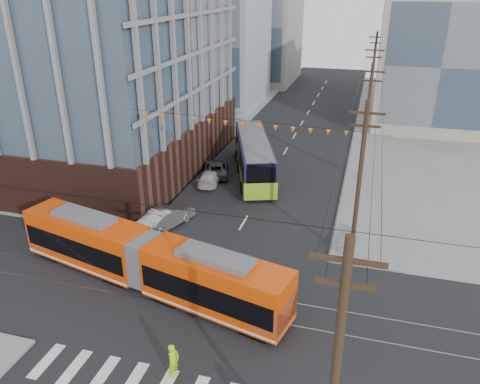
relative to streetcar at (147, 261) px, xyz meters
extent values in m
plane|color=slate|center=(3.50, -4.30, -1.82)|extent=(160.00, 160.00, 0.00)
cube|color=#381E16|center=(-18.50, 18.70, 12.48)|extent=(30.00, 25.00, 28.60)
cube|color=#8C99A5|center=(-13.50, 47.70, 7.18)|extent=(18.00, 16.00, 18.00)
cube|color=gray|center=(19.50, 43.70, 6.18)|extent=(14.00, 14.00, 16.00)
cube|color=gray|center=(-10.50, 67.70, 8.18)|extent=(16.00, 18.00, 20.00)
cube|color=#8C99A5|center=(21.50, 63.70, 5.18)|extent=(16.00, 16.00, 14.00)
cylinder|color=black|center=(12.00, 51.70, 3.68)|extent=(0.30, 0.30, 11.00)
imported|color=#949598|center=(-2.07, 7.55, -1.01)|extent=(3.25, 5.21, 1.62)
imported|color=silver|center=(-1.66, 16.51, -1.20)|extent=(2.21, 4.43, 1.24)
imported|color=#3E444A|center=(-1.78, 18.77, -1.12)|extent=(3.72, 5.51, 1.40)
imported|color=#B2FF07|center=(4.48, -6.46, -0.88)|extent=(0.59, 0.77, 1.88)
cube|color=gray|center=(11.80, 8.64, -1.46)|extent=(1.75, 3.62, 0.71)
camera|label=1|loc=(12.12, -21.93, 15.52)|focal=35.00mm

